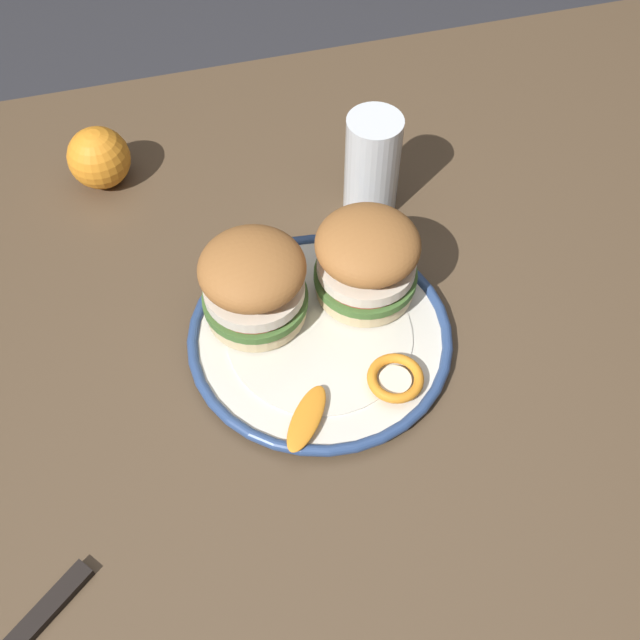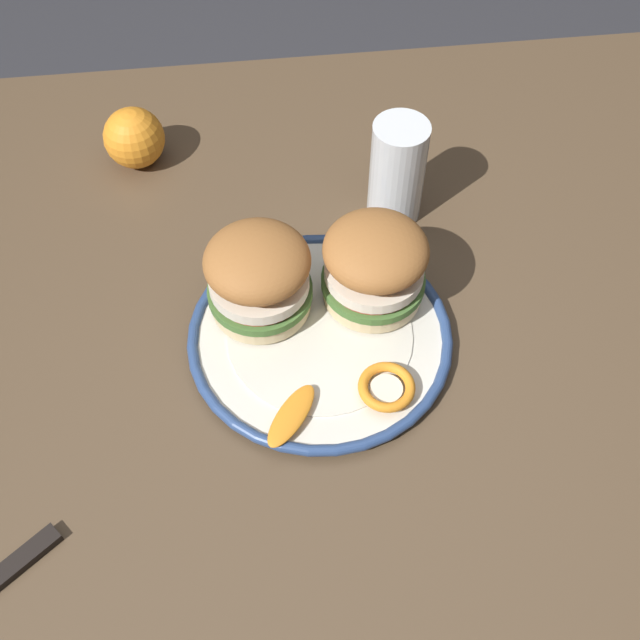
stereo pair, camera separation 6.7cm
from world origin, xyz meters
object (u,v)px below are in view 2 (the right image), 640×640
Objects in this scene: dinner_plate at (320,336)px; whole_orange at (134,138)px; dining_table at (320,355)px; sandwich_half_right at (375,265)px; sandwich_half_left at (258,272)px; drinking_glass at (397,176)px.

dinner_plate is 0.37m from whole_orange.
dining_table is 0.18m from sandwich_half_right.
sandwich_half_left is at bearing 118.39° from whole_orange.
sandwich_half_left is 0.22m from drinking_glass.
whole_orange reaches higher than dining_table.
dinner_plate is 2.15× the size of sandwich_half_right.
dinner_plate reaches higher than dining_table.
sandwich_half_right is at bearing 177.66° from sandwich_half_left.
drinking_glass is (-0.05, -0.14, -0.01)m from sandwich_half_right.
sandwich_half_left is (0.06, -0.05, 0.06)m from dinner_plate.
sandwich_half_right is (-0.06, -0.04, 0.06)m from dinner_plate.
sandwich_half_right is at bearing 134.82° from whole_orange.
sandwich_half_right is (-0.06, 0.00, 0.17)m from dining_table.
drinking_glass is at bearing -142.32° from sandwich_half_left.
sandwich_half_right reaches higher than dinner_plate.
dinner_plate is at bearing 58.37° from drinking_glass.
sandwich_half_left is 1.50× the size of whole_orange.
dining_table is at bearing -0.26° from sandwich_half_right.
drinking_glass reaches higher than dining_table.
sandwich_half_right is 0.38m from whole_orange.
dining_table is 18.61× the size of whole_orange.
drinking_glass reaches higher than whole_orange.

